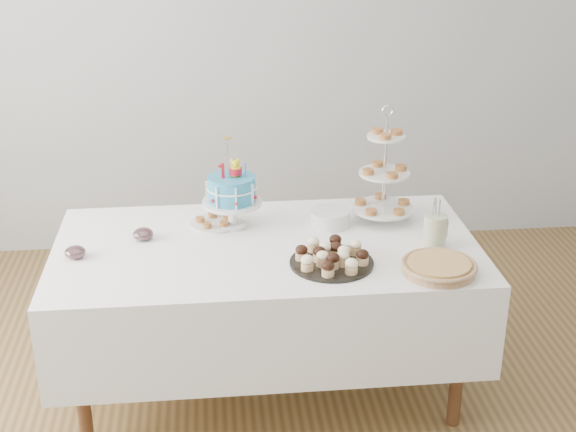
{
  "coord_description": "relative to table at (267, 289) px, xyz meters",
  "views": [
    {
      "loc": [
        -0.24,
        -2.98,
        2.32
      ],
      "look_at": [
        0.1,
        0.3,
        0.91
      ],
      "focal_mm": 50.0,
      "sensor_mm": 36.0,
      "label": 1
    }
  ],
  "objects": [
    {
      "name": "cupcake_tray",
      "position": [
        0.26,
        -0.23,
        0.27
      ],
      "size": [
        0.36,
        0.36,
        0.08
      ],
      "color": "black",
      "rests_on": "table"
    },
    {
      "name": "birthday_cake",
      "position": [
        -0.14,
        0.21,
        0.35
      ],
      "size": [
        0.28,
        0.28,
        0.43
      ],
      "rotation": [
        0.0,
        0.0,
        0.13
      ],
      "color": "silver",
      "rests_on": "table"
    },
    {
      "name": "utensil_pitcher",
      "position": [
        0.75,
        -0.1,
        0.31
      ],
      "size": [
        0.11,
        0.1,
        0.23
      ],
      "rotation": [
        0.0,
        0.0,
        -0.08
      ],
      "color": "beige",
      "rests_on": "table"
    },
    {
      "name": "pie",
      "position": [
        0.7,
        -0.35,
        0.26
      ],
      "size": [
        0.32,
        0.32,
        0.05
      ],
      "color": "tan",
      "rests_on": "table"
    },
    {
      "name": "plate_stack",
      "position": [
        0.32,
        0.19,
        0.26
      ],
      "size": [
        0.19,
        0.19,
        0.07
      ],
      "color": "silver",
      "rests_on": "table"
    },
    {
      "name": "walls",
      "position": [
        0.0,
        -0.3,
        0.81
      ],
      "size": [
        5.04,
        4.04,
        2.7
      ],
      "color": "#A9ACAE",
      "rests_on": "floor"
    },
    {
      "name": "jam_bowl_a",
      "position": [
        -0.84,
        -0.05,
        0.25
      ],
      "size": [
        0.09,
        0.09,
        0.05
      ],
      "color": "silver",
      "rests_on": "table"
    },
    {
      "name": "floor",
      "position": [
        0.0,
        -0.3,
        -0.54
      ],
      "size": [
        5.0,
        5.0,
        0.0
      ],
      "primitive_type": "plane",
      "color": "brown",
      "rests_on": "ground"
    },
    {
      "name": "table",
      "position": [
        0.0,
        0.0,
        0.0
      ],
      "size": [
        1.92,
        1.02,
        0.77
      ],
      "color": "white",
      "rests_on": "floor"
    },
    {
      "name": "pastry_plate",
      "position": [
        -0.23,
        0.25,
        0.24
      ],
      "size": [
        0.23,
        0.23,
        0.03
      ],
      "color": "silver",
      "rests_on": "table"
    },
    {
      "name": "jam_bowl_b",
      "position": [
        -0.56,
        0.11,
        0.25
      ],
      "size": [
        0.09,
        0.09,
        0.06
      ],
      "color": "silver",
      "rests_on": "table"
    },
    {
      "name": "tiered_stand",
      "position": [
        0.58,
        0.22,
        0.47
      ],
      "size": [
        0.3,
        0.3,
        0.57
      ],
      "color": "silver",
      "rests_on": "table"
    }
  ]
}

